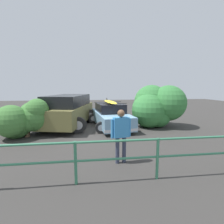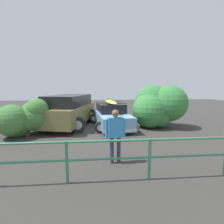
% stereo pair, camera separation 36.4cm
% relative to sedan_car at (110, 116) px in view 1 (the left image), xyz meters
% --- Properties ---
extents(ground_plane, '(44.00, 44.00, 0.02)m').
position_rel_sedan_car_xyz_m(ground_plane, '(0.79, 0.42, -0.65)').
color(ground_plane, '#383533').
rests_on(ground_plane, ground).
extents(sedan_car, '(2.53, 4.47, 1.63)m').
position_rel_sedan_car_xyz_m(sedan_car, '(0.00, 0.00, 0.00)').
color(sedan_car, '#729EBC').
rests_on(sedan_car, ground).
extents(suv_car, '(3.30, 5.06, 1.83)m').
position_rel_sedan_car_xyz_m(suv_car, '(2.41, -0.38, 0.32)').
color(suv_car, brown).
rests_on(suv_car, ground).
extents(person_bystander, '(0.63, 0.27, 1.64)m').
position_rel_sedan_car_xyz_m(person_bystander, '(0.30, 4.95, 0.34)').
color(person_bystander, '#33384C').
rests_on(person_bystander, ground).
extents(railing_fence, '(8.07, 0.11, 1.06)m').
position_rel_sedan_car_xyz_m(railing_fence, '(-0.43, 6.01, 0.07)').
color(railing_fence, '#387F5B').
rests_on(railing_fence, ground).
extents(bush_near_left, '(3.10, 2.57, 2.46)m').
position_rel_sedan_car_xyz_m(bush_near_left, '(-2.59, 0.31, 0.56)').
color(bush_near_left, brown).
rests_on(bush_near_left, ground).
extents(bush_near_right, '(2.28, 2.26, 1.83)m').
position_rel_sedan_car_xyz_m(bush_near_right, '(4.19, 1.55, 0.21)').
color(bush_near_right, brown).
rests_on(bush_near_right, ground).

